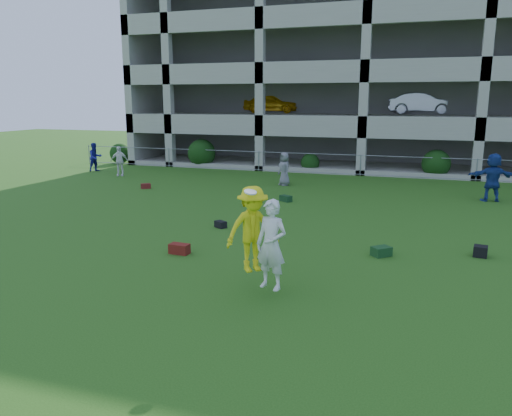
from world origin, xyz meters
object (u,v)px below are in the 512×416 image
(bystander_c, at_px, (284,169))
(frisbee_contest, at_px, (258,233))
(bystander_d, at_px, (493,177))
(bystander_b, at_px, (119,161))
(parking_garage, at_px, (379,73))
(crate_d, at_px, (480,251))
(bystander_a, at_px, (95,157))

(bystander_c, bearing_deg, frisbee_contest, -33.45)
(bystander_c, distance_m, bystander_d, 9.39)
(bystander_b, bearing_deg, parking_garage, 25.86)
(bystander_c, height_order, parking_garage, parking_garage)
(bystander_b, bearing_deg, frisbee_contest, -67.02)
(crate_d, bearing_deg, bystander_b, 151.58)
(bystander_c, relative_size, frisbee_contest, 0.76)
(bystander_a, distance_m, parking_garage, 19.96)
(parking_garage, bearing_deg, crate_d, -77.65)
(bystander_c, xyz_separation_m, bystander_d, (9.32, -1.07, 0.20))
(bystander_d, height_order, frisbee_contest, frisbee_contest)
(bystander_b, height_order, bystander_c, bystander_b)
(parking_garage, bearing_deg, bystander_c, -103.76)
(bystander_c, bearing_deg, parking_garage, 119.88)
(bystander_b, relative_size, bystander_c, 1.01)
(bystander_a, xyz_separation_m, bystander_c, (11.97, -1.21, -0.02))
(bystander_a, height_order, bystander_d, bystander_d)
(crate_d, bearing_deg, bystander_a, 152.01)
(bystander_d, relative_size, frisbee_contest, 0.94)
(bystander_a, xyz_separation_m, bystander_b, (2.38, -1.09, -0.01))
(bystander_b, bearing_deg, bystander_c, -20.26)
(bystander_a, distance_m, bystander_b, 2.62)
(bystander_d, xyz_separation_m, crate_d, (-1.17, -8.41, -0.87))
(bystander_a, bearing_deg, bystander_d, -69.72)
(bystander_d, bearing_deg, parking_garage, -79.31)
(bystander_d, height_order, crate_d, bystander_d)
(frisbee_contest, bearing_deg, bystander_d, 64.11)
(bystander_b, relative_size, parking_garage, 0.06)
(bystander_c, height_order, bystander_d, bystander_d)
(crate_d, distance_m, parking_garage, 23.85)
(frisbee_contest, bearing_deg, bystander_c, 102.91)
(crate_d, relative_size, frisbee_contest, 0.16)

